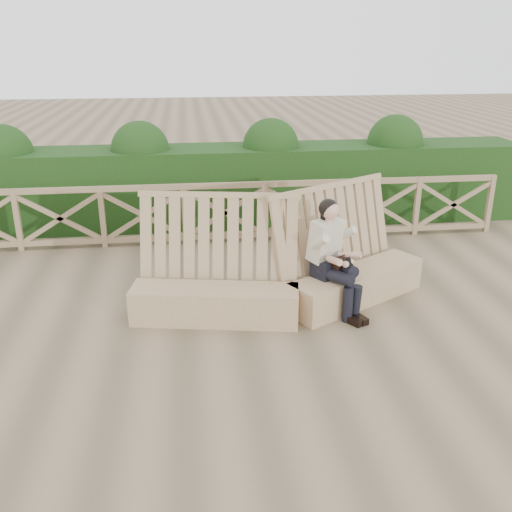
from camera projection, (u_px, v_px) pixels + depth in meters
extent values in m
plane|color=brown|center=(245.00, 335.00, 7.15)|extent=(60.00, 60.00, 0.00)
cube|color=#8D7250|center=(215.00, 304.00, 7.45)|extent=(2.23, 0.88, 0.47)
cube|color=#8D7250|center=(216.00, 255.00, 7.49)|extent=(2.22, 0.83, 1.58)
cube|color=#8D7250|center=(356.00, 285.00, 8.00)|extent=(2.13, 1.53, 0.47)
cube|color=#8D7250|center=(345.00, 242.00, 7.99)|extent=(2.10, 1.49, 1.58)
cube|color=black|center=(328.00, 267.00, 7.69)|extent=(0.49, 0.46, 0.24)
cube|color=beige|center=(326.00, 240.00, 7.59)|extent=(0.55, 0.51, 0.58)
sphere|color=tan|center=(330.00, 210.00, 7.40)|extent=(0.32, 0.32, 0.23)
sphere|color=black|center=(328.00, 208.00, 7.42)|extent=(0.35, 0.35, 0.26)
cylinder|color=black|center=(336.00, 276.00, 7.47)|extent=(0.42, 0.52, 0.17)
cylinder|color=black|center=(344.00, 267.00, 7.57)|extent=(0.42, 0.52, 0.18)
cylinder|color=black|center=(348.00, 305.00, 7.41)|extent=(0.18, 0.18, 0.47)
cylinder|color=black|center=(356.00, 303.00, 7.48)|extent=(0.18, 0.18, 0.47)
cube|color=black|center=(353.00, 321.00, 7.41)|extent=(0.23, 0.28, 0.09)
cube|color=black|center=(360.00, 319.00, 7.46)|extent=(0.23, 0.28, 0.09)
cube|color=black|center=(340.00, 263.00, 7.52)|extent=(0.27, 0.24, 0.15)
cube|color=black|center=(350.00, 263.00, 7.36)|extent=(0.12, 0.12, 0.13)
cube|color=olive|center=(224.00, 185.00, 10.01)|extent=(10.10, 0.07, 0.10)
cube|color=olive|center=(225.00, 235.00, 10.35)|extent=(10.10, 0.07, 0.10)
cube|color=black|center=(220.00, 186.00, 11.23)|extent=(12.00, 1.20, 1.50)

